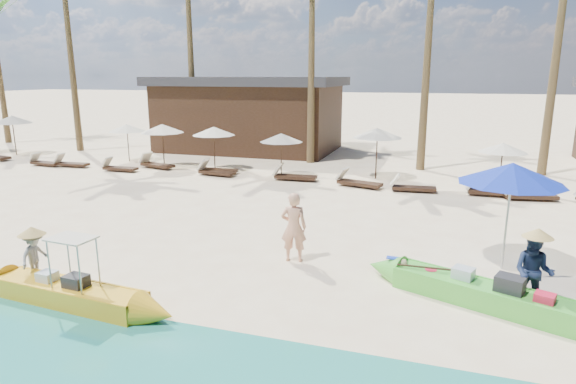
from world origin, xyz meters
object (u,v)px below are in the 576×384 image
(green_canoe, at_px, (484,293))
(blue_umbrella, at_px, (512,173))
(yellow_canoe, at_px, (69,293))
(tourist, at_px, (294,227))

(green_canoe, relative_size, blue_umbrella, 2.15)
(green_canoe, xyz_separation_m, yellow_canoe, (-7.76, -2.40, -0.01))
(green_canoe, height_order, tourist, tourist)
(green_canoe, distance_m, blue_umbrella, 2.97)
(blue_umbrella, bearing_deg, tourist, -168.09)
(yellow_canoe, bearing_deg, tourist, 49.07)
(green_canoe, height_order, yellow_canoe, yellow_canoe)
(green_canoe, bearing_deg, blue_umbrella, 96.62)
(green_canoe, bearing_deg, yellow_canoe, -141.49)
(yellow_canoe, xyz_separation_m, tourist, (3.54, 3.50, 0.62))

